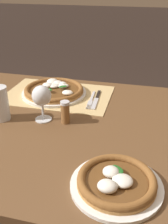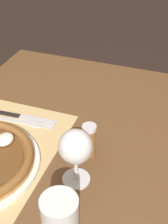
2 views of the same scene
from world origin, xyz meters
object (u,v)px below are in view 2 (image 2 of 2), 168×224
object	(u,v)px
knife	(24,117)
pepper_shaker	(89,140)
wine_glass	(74,148)
fork	(23,122)

from	to	relation	value
knife	pepper_shaker	world-z (taller)	pepper_shaker
wine_glass	knife	distance (m)	0.31
wine_glass	fork	distance (m)	0.29
wine_glass	fork	world-z (taller)	wine_glass
fork	knife	distance (m)	0.03
fork	pepper_shaker	xyz separation A→B (m)	(0.06, 0.23, 0.04)
wine_glass	knife	size ratio (longest dim) A/B	0.72
wine_glass	knife	bearing A→B (deg)	-126.73
wine_glass	pepper_shaker	bearing A→B (deg)	178.04
fork	knife	size ratio (longest dim) A/B	0.93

